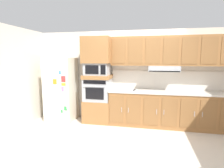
{
  "coord_description": "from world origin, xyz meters",
  "views": [
    {
      "loc": [
        0.38,
        -3.9,
        1.75
      ],
      "look_at": [
        -0.43,
        0.05,
        1.17
      ],
      "focal_mm": 28.63,
      "sensor_mm": 36.0,
      "label": 1
    }
  ],
  "objects_px": {
    "microwave": "(97,69)",
    "refrigerator": "(61,89)",
    "built_in_oven": "(98,89)",
    "screwdriver": "(135,90)"
  },
  "relations": [
    {
      "from": "screwdriver",
      "to": "built_in_oven",
      "type": "bearing_deg",
      "value": 177.23
    },
    {
      "from": "built_in_oven",
      "to": "microwave",
      "type": "xyz_separation_m",
      "value": [
        0.0,
        -0.0,
        0.56
      ]
    },
    {
      "from": "built_in_oven",
      "to": "microwave",
      "type": "height_order",
      "value": "microwave"
    },
    {
      "from": "screwdriver",
      "to": "microwave",
      "type": "bearing_deg",
      "value": 177.23
    },
    {
      "from": "microwave",
      "to": "screwdriver",
      "type": "distance_m",
      "value": 1.14
    },
    {
      "from": "refrigerator",
      "to": "microwave",
      "type": "distance_m",
      "value": 1.2
    },
    {
      "from": "microwave",
      "to": "refrigerator",
      "type": "bearing_deg",
      "value": -176.31
    },
    {
      "from": "built_in_oven",
      "to": "screwdriver",
      "type": "height_order",
      "value": "built_in_oven"
    },
    {
      "from": "built_in_oven",
      "to": "microwave",
      "type": "relative_size",
      "value": 1.09
    },
    {
      "from": "refrigerator",
      "to": "built_in_oven",
      "type": "height_order",
      "value": "refrigerator"
    }
  ]
}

